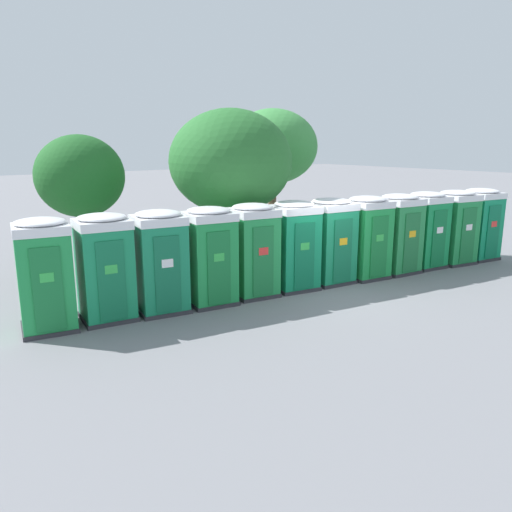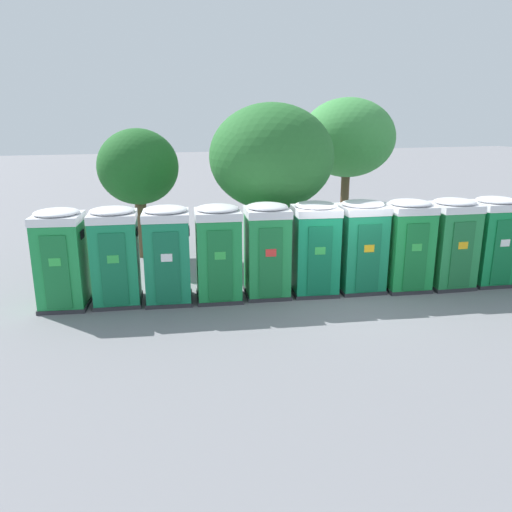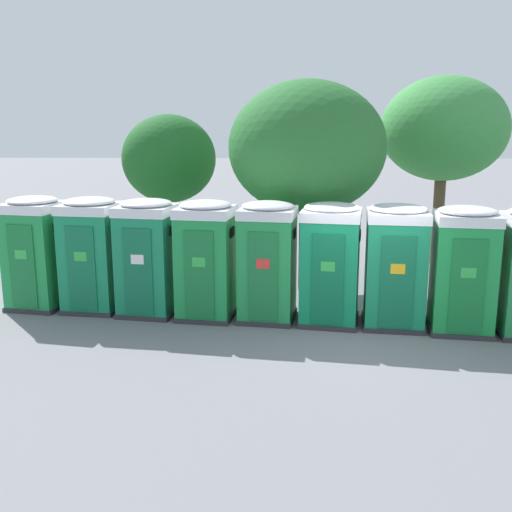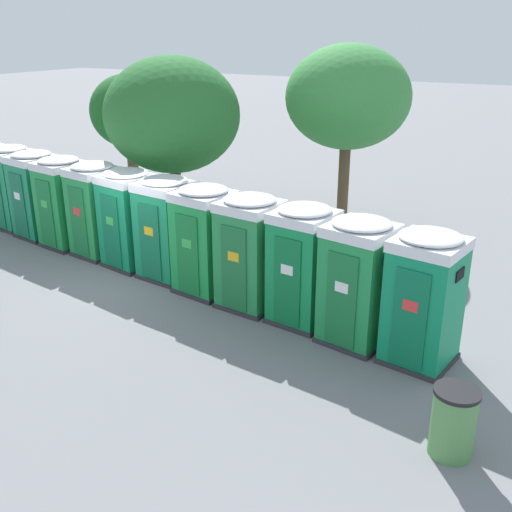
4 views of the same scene
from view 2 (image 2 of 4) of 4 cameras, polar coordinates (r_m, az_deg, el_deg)
name	(u,v)px [view 2 (image 2 of 4)]	position (r m, az deg, el deg)	size (l,w,h in m)	color
ground_plane	(341,296)	(13.81, 9.70, -4.57)	(120.00, 120.00, 0.00)	slate
portapotty_0	(61,258)	(13.45, -21.36, -0.24)	(1.36, 1.38, 2.54)	#2D2D33
portapotty_1	(115,256)	(13.27, -15.77, 0.04)	(1.34, 1.34, 2.54)	#2D2D33
portapotty_2	(167,254)	(13.11, -10.09, 0.21)	(1.36, 1.37, 2.54)	#2D2D33
portapotty_3	(218,252)	(13.12, -4.34, 0.43)	(1.34, 1.36, 2.54)	#2D2D33
portapotty_4	(267,250)	(13.36, 1.27, 0.74)	(1.33, 1.36, 2.54)	#2D2D33
portapotty_5	(315,248)	(13.64, 6.72, 0.95)	(1.40, 1.39, 2.54)	#2D2D33
portapotty_6	(361,246)	(14.08, 11.86, 1.18)	(1.36, 1.33, 2.54)	#2D2D33
portapotty_7	(407,244)	(14.52, 16.85, 1.27)	(1.37, 1.35, 2.54)	#2D2D33
portapotty_8	(451,243)	(15.13, 21.36, 1.42)	(1.35, 1.32, 2.54)	#2D2D33
portapotty_9	(492,240)	(15.89, 25.33, 1.63)	(1.32, 1.34, 2.54)	#2D2D33
street_tree_0	(347,138)	(19.78, 10.40, 13.09)	(3.59, 3.59, 5.44)	brown
street_tree_1	(271,157)	(15.50, 1.78, 11.21)	(3.80, 3.80, 5.15)	#4C3826
street_tree_2	(138,168)	(17.36, -13.31, 9.78)	(2.68, 2.68, 4.37)	brown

